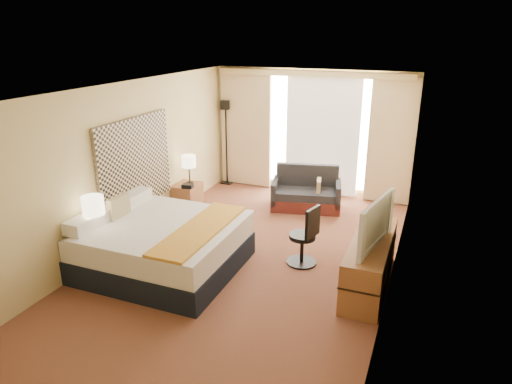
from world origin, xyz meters
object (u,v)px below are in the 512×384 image
at_px(nightstand_left, 101,253).
at_px(lamp_left, 93,206).
at_px(nightstand_right, 187,198).
at_px(media_dresser, 370,262).
at_px(desk_chair, 305,239).
at_px(floor_lamp, 226,126).
at_px(loveseat, 306,195).
at_px(lamp_right, 189,162).
at_px(television, 368,222).
at_px(bed, 163,245).

distance_m(nightstand_left, lamp_left, 0.77).
xyz_separation_m(nightstand_right, media_dresser, (3.70, -1.45, 0.07)).
xyz_separation_m(media_dresser, desk_chair, (-0.99, 0.24, 0.07)).
bearing_deg(lamp_left, media_dresser, 17.06).
bearing_deg(floor_lamp, loveseat, -20.93).
bearing_deg(media_dresser, loveseat, 122.89).
relative_size(floor_lamp, lamp_right, 3.40).
bearing_deg(television, desk_chair, 76.71).
bearing_deg(loveseat, floor_lamp, 145.91).
height_order(bed, floor_lamp, floor_lamp).
distance_m(nightstand_right, lamp_right, 0.71).
distance_m(nightstand_right, media_dresser, 3.97).
relative_size(bed, floor_lamp, 1.12).
distance_m(nightstand_right, floor_lamp, 2.13).
bearing_deg(lamp_left, loveseat, 60.42).
distance_m(media_dresser, floor_lamp, 5.08).
distance_m(desk_chair, television, 1.20).
bearing_deg(nightstand_right, lamp_right, 64.23).
bearing_deg(television, media_dresser, -2.54).
xyz_separation_m(nightstand_left, television, (3.65, 0.85, 0.75)).
height_order(lamp_left, lamp_right, lamp_left).
bearing_deg(media_dresser, nightstand_left, -164.16).
distance_m(media_dresser, loveseat, 2.97).
xyz_separation_m(lamp_right, television, (3.62, -1.71, 0.04)).
height_order(loveseat, television, television).
bearing_deg(floor_lamp, nightstand_right, -89.07).
height_order(bed, television, television).
relative_size(media_dresser, lamp_left, 2.83).
xyz_separation_m(nightstand_left, desk_chair, (2.71, 1.29, 0.14)).
distance_m(nightstand_right, desk_chair, 2.97).
xyz_separation_m(nightstand_left, bed, (0.81, 0.40, 0.10)).
distance_m(loveseat, television, 3.19).
bearing_deg(lamp_left, desk_chair, 27.12).
bearing_deg(nightstand_right, bed, -68.94).
height_order(nightstand_left, bed, bed).
relative_size(loveseat, lamp_left, 2.28).
xyz_separation_m(media_dresser, television, (-0.05, -0.20, 0.67)).
distance_m(loveseat, floor_lamp, 2.51).
bearing_deg(media_dresser, lamp_left, -162.94).
bearing_deg(bed, media_dresser, 12.67).
relative_size(nightstand_left, media_dresser, 0.31).
distance_m(media_dresser, bed, 2.96).
bearing_deg(floor_lamp, media_dresser, -41.50).
relative_size(desk_chair, lamp_right, 1.68).
bearing_deg(floor_lamp, television, -43.53).
bearing_deg(media_dresser, lamp_right, 157.53).
xyz_separation_m(nightstand_right, bed, (0.81, -2.10, 0.10)).
bearing_deg(nightstand_left, lamp_left, -60.97).
bearing_deg(lamp_right, television, -25.34).
distance_m(floor_lamp, lamp_left, 4.43).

